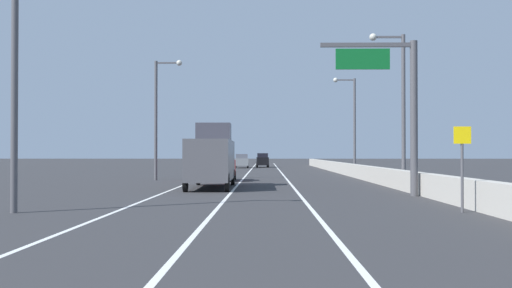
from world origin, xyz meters
TOP-DOWN VIEW (x-y plane):
  - ground_plane at (0.00, 64.00)m, footprint 320.00×320.00m
  - lane_stripe_left at (-5.50, 55.00)m, footprint 0.16×130.00m
  - lane_stripe_center at (-2.00, 55.00)m, footprint 0.16×130.00m
  - lane_stripe_right at (1.50, 55.00)m, footprint 0.16×130.00m
  - jersey_barrier_right at (7.56, 40.00)m, footprint 0.60×120.00m
  - overhead_sign_gantry at (6.22, 25.22)m, footprint 4.68×0.36m
  - speed_advisory_sign at (6.66, 17.06)m, footprint 0.60×0.11m
  - lamp_post_right_second at (7.78, 32.36)m, footprint 2.14×0.44m
  - lamp_post_right_third at (8.00, 54.02)m, footprint 2.14×0.44m
  - lamp_post_left_near at (-8.63, 16.71)m, footprint 2.14×0.44m
  - lamp_post_left_mid at (-8.35, 42.69)m, footprint 2.14×0.44m
  - car_black_0 at (-0.62, 84.94)m, footprint 1.91×4.19m
  - car_gray_1 at (-3.49, 81.20)m, footprint 2.05×4.07m
  - car_red_2 at (-3.44, 41.49)m, footprint 1.93×4.69m
  - box_truck at (-3.39, 32.05)m, footprint 2.55×8.50m

SIDE VIEW (x-z plane):
  - ground_plane at x=0.00m, z-range 0.00..0.00m
  - lane_stripe_left at x=-5.50m, z-range 0.00..0.00m
  - lane_stripe_center at x=-2.00m, z-range 0.00..0.00m
  - lane_stripe_right at x=1.50m, z-range 0.00..0.00m
  - jersey_barrier_right at x=7.56m, z-range 0.00..1.10m
  - car_gray_1 at x=-3.49m, z-range 0.00..1.94m
  - car_black_0 at x=-0.62m, z-range -0.01..2.05m
  - car_red_2 at x=-3.44m, z-range -0.01..2.14m
  - speed_advisory_sign at x=6.66m, z-range 0.26..3.26m
  - box_truck at x=-3.39m, z-range -0.18..3.75m
  - overhead_sign_gantry at x=6.22m, z-range 0.98..8.48m
  - lamp_post_right_second at x=7.78m, z-range 0.74..9.98m
  - lamp_post_right_third at x=8.00m, z-range 0.74..9.98m
  - lamp_post_left_near at x=-8.63m, z-range 0.74..9.98m
  - lamp_post_left_mid at x=-8.35m, z-range 0.74..9.98m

